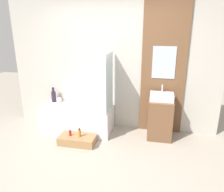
% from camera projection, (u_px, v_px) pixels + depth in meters
% --- Properties ---
extents(ground_plane, '(12.00, 12.00, 0.00)m').
position_uv_depth(ground_plane, '(90.00, 170.00, 3.25)').
color(ground_plane, '#A39989').
extents(wall_tiled_back, '(4.20, 0.06, 2.60)m').
position_uv_depth(wall_tiled_back, '(112.00, 65.00, 4.32)').
color(wall_tiled_back, '#B7B2A8').
rests_on(wall_tiled_back, ground_plane).
extents(wall_wood_accent, '(0.82, 0.04, 2.60)m').
position_uv_depth(wall_wood_accent, '(164.00, 67.00, 4.07)').
color(wall_wood_accent, brown).
rests_on(wall_wood_accent, ground_plane).
extents(bathtub, '(1.39, 0.64, 0.49)m').
position_uv_depth(bathtub, '(78.00, 119.00, 4.42)').
color(bathtub, white).
rests_on(bathtub, ground_plane).
extents(glass_shower_screen, '(0.01, 0.60, 1.10)m').
position_uv_depth(glass_shower_screen, '(109.00, 83.00, 4.04)').
color(glass_shower_screen, silver).
rests_on(glass_shower_screen, bathtub).
extents(wooden_step_bench, '(0.66, 0.34, 0.15)m').
position_uv_depth(wooden_step_bench, '(77.00, 140.00, 3.96)').
color(wooden_step_bench, '#997047').
rests_on(wooden_step_bench, ground_plane).
extents(vanity_cabinet, '(0.44, 0.48, 0.75)m').
position_uv_depth(vanity_cabinet, '(160.00, 119.00, 4.12)').
color(vanity_cabinet, brown).
rests_on(vanity_cabinet, ground_plane).
extents(sink, '(0.42, 0.32, 0.26)m').
position_uv_depth(sink, '(162.00, 97.00, 3.99)').
color(sink, white).
rests_on(sink, vanity_cabinet).
extents(vase_tall_dark, '(0.09, 0.09, 0.31)m').
position_uv_depth(vase_tall_dark, '(54.00, 96.00, 4.63)').
color(vase_tall_dark, '#2D1E33').
rests_on(vase_tall_dark, bathtub).
extents(vase_round_light, '(0.11, 0.11, 0.11)m').
position_uv_depth(vase_round_light, '(59.00, 100.00, 4.62)').
color(vase_round_light, silver).
rests_on(vase_round_light, bathtub).
extents(bottle_soap_primary, '(0.05, 0.05, 0.10)m').
position_uv_depth(bottle_soap_primary, '(70.00, 133.00, 3.95)').
color(bottle_soap_primary, red).
rests_on(bottle_soap_primary, wooden_step_bench).
extents(bottle_soap_secondary, '(0.05, 0.05, 0.16)m').
position_uv_depth(bottle_soap_secondary, '(80.00, 133.00, 3.91)').
color(bottle_soap_secondary, '#B2752D').
rests_on(bottle_soap_secondary, wooden_step_bench).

